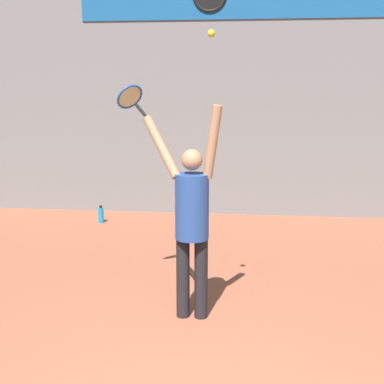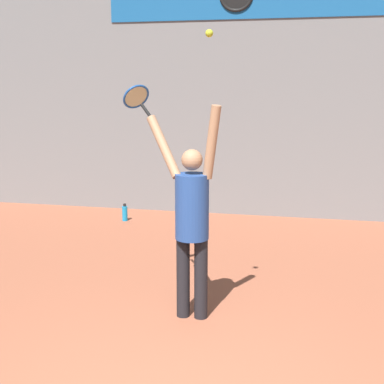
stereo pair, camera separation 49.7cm
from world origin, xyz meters
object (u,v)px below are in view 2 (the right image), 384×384
Objects in this scene: tennis_racket at (137,98)px; tennis_player at (192,215)px; water_bottle at (125,213)px; tennis_ball at (209,33)px.

tennis_player is at bearing -33.63° from tennis_racket.
tennis_player is 1.34m from tennis_racket.
tennis_racket is (-0.66, 0.44, 1.08)m from tennis_player.
tennis_player reaches higher than water_bottle.
tennis_ball is (0.19, -0.16, 1.64)m from tennis_player.
water_bottle is at bearing 118.99° from tennis_player.
tennis_ball is at bearing -39.56° from tennis_player.
tennis_racket is at bearing 144.97° from tennis_ball.
water_bottle is at bearing 112.54° from tennis_racket.
water_bottle is at bearing 120.22° from tennis_ball.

